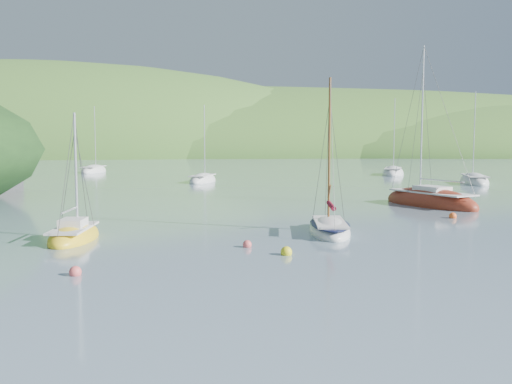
{
  "coord_description": "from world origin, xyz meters",
  "views": [
    {
      "loc": [
        -2.51,
        -22.77,
        4.8
      ],
      "look_at": [
        -0.26,
        8.0,
        1.94
      ],
      "focal_mm": 40.0,
      "sensor_mm": 36.0,
      "label": 1
    }
  ],
  "objects": [
    {
      "name": "ground",
      "position": [
        0.0,
        0.0,
        0.0
      ],
      "size": [
        700.0,
        700.0,
        0.0
      ],
      "primitive_type": "plane",
      "color": "slate",
      "rests_on": "ground"
    },
    {
      "name": "sloop_red",
      "position": [
        13.09,
        17.26,
        0.23
      ],
      "size": [
        6.1,
        8.94,
        12.56
      ],
      "rotation": [
        0.0,
        0.0,
        0.42
      ],
      "color": "#95341B",
      "rests_on": "ground"
    },
    {
      "name": "shoreline_hills",
      "position": [
        -9.66,
        172.42,
        0.0
      ],
      "size": [
        690.0,
        135.0,
        56.0
      ],
      "color": "#2F6626",
      "rests_on": "ground"
    },
    {
      "name": "distant_sloop_d",
      "position": [
        25.63,
        36.98,
        0.18
      ],
      "size": [
        4.51,
        8.05,
        10.88
      ],
      "rotation": [
        0.0,
        0.0,
        -0.25
      ],
      "color": "silver",
      "rests_on": "ground"
    },
    {
      "name": "sailboat_yellow",
      "position": [
        -9.23,
        4.72,
        0.17
      ],
      "size": [
        2.23,
        5.11,
        6.66
      ],
      "rotation": [
        0.0,
        0.0,
        -0.05
      ],
      "color": "yellow",
      "rests_on": "ground"
    },
    {
      "name": "daysailer_white",
      "position": [
        3.37,
        5.8,
        0.2
      ],
      "size": [
        2.63,
        5.74,
        8.54
      ],
      "rotation": [
        0.0,
        0.0,
        -0.11
      ],
      "color": "silver",
      "rests_on": "ground"
    },
    {
      "name": "distant_sloop_b",
      "position": [
        21.63,
        52.65,
        0.19
      ],
      "size": [
        5.3,
        8.38,
        11.27
      ],
      "rotation": [
        0.0,
        0.0,
        -0.35
      ],
      "color": "silver",
      "rests_on": "ground"
    },
    {
      "name": "distant_sloop_c",
      "position": [
        -20.0,
        61.35,
        0.18
      ],
      "size": [
        3.65,
        7.63,
        10.46
      ],
      "rotation": [
        0.0,
        0.0,
        -0.15
      ],
      "color": "silver",
      "rests_on": "ground"
    },
    {
      "name": "mooring_buoys",
      "position": [
        -0.27,
        3.83,
        0.12
      ],
      "size": [
        23.3,
        13.75,
        0.48
      ],
      "color": "yellow",
      "rests_on": "ground"
    },
    {
      "name": "distant_sloop_a",
      "position": [
        -3.82,
        41.35,
        0.17
      ],
      "size": [
        4.03,
        6.99,
        9.43
      ],
      "rotation": [
        0.0,
        0.0,
        -0.28
      ],
      "color": "silver",
      "rests_on": "ground"
    }
  ]
}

